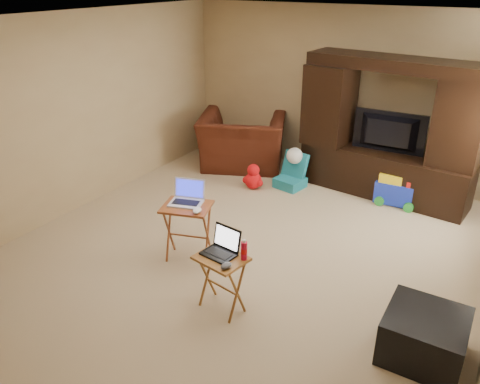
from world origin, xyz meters
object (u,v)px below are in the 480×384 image
Objects in this scene: entertainment_center at (389,130)px; water_bottle at (244,251)px; push_toy at (399,189)px; tray_table_right at (222,283)px; ottoman at (424,336)px; laptop_right at (218,244)px; plush_toy at (253,176)px; recliner at (243,141)px; tray_table_left at (188,233)px; television at (388,134)px; mouse_left at (197,210)px; child_rocker at (290,171)px; laptop_left at (185,194)px; mouse_right at (226,266)px.

entertainment_center reaches higher than water_bottle.
tray_table_right reaches higher than push_toy.
ottoman is 1.88m from laptop_right.
plush_toy is 2.17× the size of water_bottle.
tray_table_left is at bearing 85.36° from recliner.
tray_table_right is at bearing -19.02° from laptop_right.
water_bottle is at bearing -170.09° from ottoman.
water_bottle is at bearing 81.57° from television.
television reaches higher than ottoman.
tray_table_right is (1.69, -3.20, -0.14)m from recliner.
entertainment_center reaches higher than television.
mouse_left is at bearing -106.36° from entertainment_center.
recliner is at bearing -171.25° from entertainment_center.
tray_table_left reaches higher than ottoman.
laptop_right is at bearing 77.69° from television.
entertainment_center is 3.09m from mouse_left.
plush_toy is (0.58, -0.67, -0.24)m from recliner.
tray_table_left is (0.90, -2.66, -0.10)m from recliner.
entertainment_center reaches higher than ottoman.
child_rocker is 0.82× the size of ottoman.
ottoman is at bearing -2.77° from mouse_left.
laptop_left reaches higher than laptop_right.
recliner is 2.11× the size of ottoman.
ottoman is at bearing -22.28° from laptop_left.
laptop_left is at bearing -127.18° from push_toy.
water_bottle is at bearing -62.45° from child_rocker.
entertainment_center is 3.87× the size of push_toy.
plush_toy is at bearing -167.55° from push_toy.
plush_toy is 2.03m from tray_table_left.
laptop_left is 1.95× the size of water_bottle.
tray_table_right is (0.66, -2.85, 0.03)m from child_rocker.
push_toy reaches higher than ottoman.
recliner reaches higher than mouse_right.
laptop_right is at bearing -67.19° from child_rocker.
plush_toy is 2.18m from mouse_left.
child_rocker is 0.90× the size of tray_table_right.
television reaches higher than child_rocker.
water_bottle is at bearing -62.17° from plush_toy.
mouse_right reaches higher than plush_toy.
television is at bearing 67.55° from mouse_left.
television is 1.61× the size of push_toy.
entertainment_center is 3.73× the size of ottoman.
child_rocker is at bearing 107.02° from water_bottle.
entertainment_center is at bearing 87.20° from laptop_right.
tray_table_right is (-0.56, -3.32, -0.67)m from entertainment_center.
child_rocker is 2.32m from tray_table_left.
television is at bearing 146.31° from push_toy.
tray_table_right is 4.30× the size of mouse_left.
plush_toy is at bearing 117.83° from water_bottle.
television is at bearing 83.38° from water_bottle.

